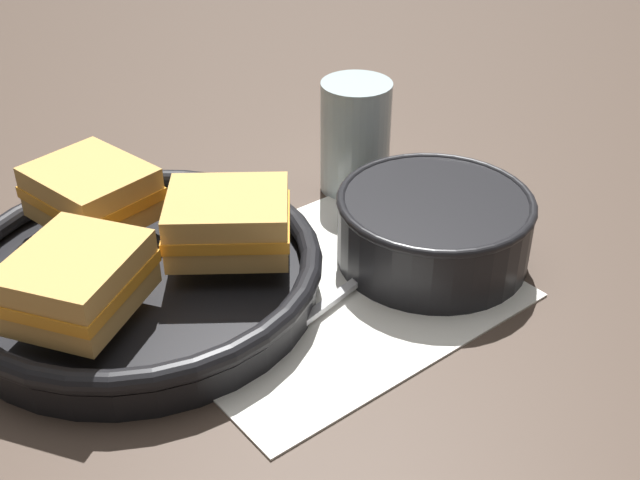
{
  "coord_description": "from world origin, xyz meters",
  "views": [
    {
      "loc": [
        -0.44,
        -0.36,
        0.4
      ],
      "look_at": [
        -0.01,
        0.01,
        0.03
      ],
      "focal_mm": 45.0,
      "sensor_mm": 36.0,
      "label": 1
    }
  ],
  "objects_px": {
    "spoon": "(377,267)",
    "drinking_glass": "(355,137)",
    "soup_bowl": "(434,225)",
    "sandwich_far_left": "(228,221)",
    "sandwich_near_right": "(77,281)",
    "sandwich_near_left": "(92,192)",
    "skillet": "(140,274)"
  },
  "relations": [
    {
      "from": "soup_bowl",
      "to": "sandwich_near_right",
      "type": "relative_size",
      "value": 1.38
    },
    {
      "from": "sandwich_near_right",
      "to": "sandwich_far_left",
      "type": "height_order",
      "value": "same"
    },
    {
      "from": "spoon",
      "to": "sandwich_near_right",
      "type": "distance_m",
      "value": 0.25
    },
    {
      "from": "soup_bowl",
      "to": "sandwich_far_left",
      "type": "xyz_separation_m",
      "value": [
        -0.14,
        0.1,
        0.03
      ]
    },
    {
      "from": "soup_bowl",
      "to": "sandwich_far_left",
      "type": "height_order",
      "value": "sandwich_far_left"
    },
    {
      "from": "skillet",
      "to": "sandwich_far_left",
      "type": "distance_m",
      "value": 0.09
    },
    {
      "from": "spoon",
      "to": "sandwich_near_left",
      "type": "xyz_separation_m",
      "value": [
        -0.14,
        0.2,
        0.06
      ]
    },
    {
      "from": "sandwich_near_right",
      "to": "sandwich_far_left",
      "type": "relative_size",
      "value": 0.96
    },
    {
      "from": "spoon",
      "to": "skillet",
      "type": "height_order",
      "value": "skillet"
    },
    {
      "from": "spoon",
      "to": "drinking_glass",
      "type": "distance_m",
      "value": 0.16
    },
    {
      "from": "sandwich_near_left",
      "to": "sandwich_near_right",
      "type": "distance_m",
      "value": 0.13
    },
    {
      "from": "drinking_glass",
      "to": "sandwich_near_left",
      "type": "bearing_deg",
      "value": 160.22
    },
    {
      "from": "spoon",
      "to": "drinking_glass",
      "type": "height_order",
      "value": "drinking_glass"
    },
    {
      "from": "soup_bowl",
      "to": "spoon",
      "type": "bearing_deg",
      "value": 156.3
    },
    {
      "from": "spoon",
      "to": "skillet",
      "type": "bearing_deg",
      "value": 138.3
    },
    {
      "from": "soup_bowl",
      "to": "drinking_glass",
      "type": "distance_m",
      "value": 0.15
    },
    {
      "from": "soup_bowl",
      "to": "sandwich_far_left",
      "type": "relative_size",
      "value": 1.32
    },
    {
      "from": "spoon",
      "to": "drinking_glass",
      "type": "bearing_deg",
      "value": 44.86
    },
    {
      "from": "soup_bowl",
      "to": "sandwich_near_right",
      "type": "xyz_separation_m",
      "value": [
        -0.27,
        0.12,
        0.03
      ]
    },
    {
      "from": "sandwich_near_left",
      "to": "drinking_glass",
      "type": "distance_m",
      "value": 0.26
    },
    {
      "from": "spoon",
      "to": "sandwich_far_left",
      "type": "bearing_deg",
      "value": 138.16
    },
    {
      "from": "spoon",
      "to": "sandwich_far_left",
      "type": "xyz_separation_m",
      "value": [
        -0.09,
        0.08,
        0.06
      ]
    },
    {
      "from": "skillet",
      "to": "sandwich_near_right",
      "type": "height_order",
      "value": "sandwich_near_right"
    },
    {
      "from": "skillet",
      "to": "spoon",
      "type": "bearing_deg",
      "value": -39.96
    },
    {
      "from": "spoon",
      "to": "sandwich_near_right",
      "type": "relative_size",
      "value": 1.18
    },
    {
      "from": "sandwich_near_left",
      "to": "sandwich_near_right",
      "type": "xyz_separation_m",
      "value": [
        -0.08,
        -0.1,
        0.0
      ]
    },
    {
      "from": "sandwich_near_right",
      "to": "drinking_glass",
      "type": "relative_size",
      "value": 1.09
    },
    {
      "from": "soup_bowl",
      "to": "drinking_glass",
      "type": "relative_size",
      "value": 1.5
    },
    {
      "from": "skillet",
      "to": "soup_bowl",
      "type": "bearing_deg",
      "value": -36.47
    },
    {
      "from": "soup_bowl",
      "to": "skillet",
      "type": "xyz_separation_m",
      "value": [
        -0.2,
        0.15,
        -0.02
      ]
    },
    {
      "from": "soup_bowl",
      "to": "spoon",
      "type": "relative_size",
      "value": 1.17
    },
    {
      "from": "soup_bowl",
      "to": "sandwich_near_left",
      "type": "height_order",
      "value": "sandwich_near_left"
    }
  ]
}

